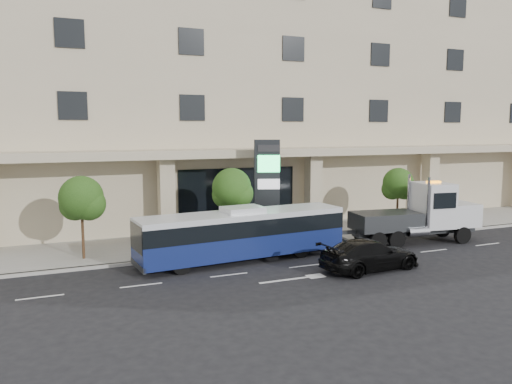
% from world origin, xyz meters
% --- Properties ---
extents(ground, '(120.00, 120.00, 0.00)m').
position_xyz_m(ground, '(0.00, 0.00, 0.00)').
color(ground, black).
rests_on(ground, ground).
extents(sidewalk, '(120.00, 6.00, 0.15)m').
position_xyz_m(sidewalk, '(0.00, 5.00, 0.07)').
color(sidewalk, gray).
rests_on(sidewalk, ground).
extents(curb, '(120.00, 0.30, 0.15)m').
position_xyz_m(curb, '(0.00, 2.00, 0.07)').
color(curb, gray).
rests_on(curb, ground).
extents(convention_center, '(60.00, 17.60, 20.00)m').
position_xyz_m(convention_center, '(-0.00, 15.42, 9.97)').
color(convention_center, tan).
rests_on(convention_center, ground).
extents(tree_left, '(2.27, 2.20, 4.22)m').
position_xyz_m(tree_left, '(-9.97, 3.59, 3.11)').
color(tree_left, '#422B19').
rests_on(tree_left, sidewalk).
extents(tree_mid, '(2.28, 2.20, 4.38)m').
position_xyz_m(tree_mid, '(-1.97, 3.59, 3.26)').
color(tree_mid, '#422B19').
rests_on(tree_mid, sidewalk).
extents(tree_right, '(2.10, 2.00, 4.04)m').
position_xyz_m(tree_right, '(9.53, 3.59, 3.04)').
color(tree_right, '#422B19').
rests_on(tree_right, sidewalk).
extents(city_bus, '(11.09, 3.26, 2.77)m').
position_xyz_m(city_bus, '(-2.46, 0.73, 1.41)').
color(city_bus, black).
rests_on(city_bus, ground).
extents(tow_truck, '(8.81, 3.09, 3.98)m').
position_xyz_m(tow_truck, '(8.74, 0.49, 1.64)').
color(tow_truck, '#2D3033').
rests_on(tow_truck, ground).
extents(black_sedan, '(5.24, 2.49, 1.48)m').
position_xyz_m(black_sedan, '(2.50, -3.25, 0.74)').
color(black_sedan, black).
rests_on(black_sedan, ground).
extents(signage_pylon, '(1.56, 0.98, 5.92)m').
position_xyz_m(signage_pylon, '(0.33, 4.00, 3.16)').
color(signage_pylon, black).
rests_on(signage_pylon, sidewalk).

